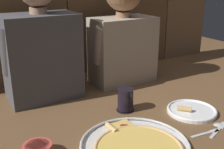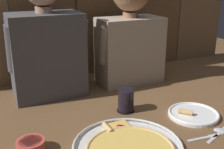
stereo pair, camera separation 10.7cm
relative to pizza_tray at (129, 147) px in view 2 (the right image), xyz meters
The scene contains 10 objects.
ground_plane 0.21m from the pizza_tray, 62.80° to the left, with size 3.20×3.20×0.00m, color brown.
pizza_tray is the anchor object (origin of this frame).
dinner_plate 0.39m from the pizza_tray, 16.01° to the left, with size 0.22×0.22×0.03m.
drinking_glass 0.31m from the pizza_tray, 64.56° to the left, with size 0.08×0.08×0.10m.
dipping_bowl 0.34m from the pizza_tray, 157.13° to the left, with size 0.10×0.10×0.04m.
table_fork 0.30m from the pizza_tray, 10.04° to the right, with size 0.13×0.03×0.01m.
table_knife 0.36m from the pizza_tray, ahead, with size 0.15×0.07×0.01m.
table_spoon 0.41m from the pizza_tray, ahead, with size 0.14×0.06×0.01m.
diner_left 0.68m from the pizza_tray, 102.47° to the left, with size 0.38×0.22×0.62m.
diner_right 0.75m from the pizza_tray, 61.88° to the left, with size 0.39×0.21×0.60m.
Camera 2 is at (-0.51, -0.94, 0.58)m, focal length 45.58 mm.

